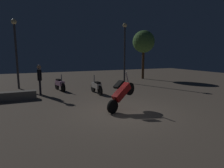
{
  "coord_description": "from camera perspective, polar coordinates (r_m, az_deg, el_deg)",
  "views": [
    {
      "loc": [
        -3.4,
        -6.64,
        2.34
      ],
      "look_at": [
        0.09,
        1.25,
        1.0
      ],
      "focal_mm": 30.05,
      "sensor_mm": 36.0,
      "label": 1
    }
  ],
  "objects": [
    {
      "name": "streetlamp_near",
      "position": [
        14.54,
        -27.27,
        10.55
      ],
      "size": [
        0.36,
        0.36,
        4.72
      ],
      "color": "#38383D",
      "rests_on": "ground_plane"
    },
    {
      "name": "tree_left_bg",
      "position": [
        18.85,
        9.6,
        12.49
      ],
      "size": [
        2.13,
        2.13,
        4.69
      ],
      "color": "#4C331E",
      "rests_on": "ground_plane"
    },
    {
      "name": "motorcycle_red_foreground",
      "position": [
        7.88,
        2.92,
        -2.86
      ],
      "size": [
        1.57,
        0.74,
        1.63
      ],
      "rotation": [
        0.0,
        0.0,
        0.4
      ],
      "color": "black",
      "rests_on": "ground_plane"
    },
    {
      "name": "motorcycle_white_parked_left",
      "position": [
        11.43,
        -4.76,
        -0.78
      ],
      "size": [
        0.35,
        1.66,
        1.11
      ],
      "rotation": [
        0.0,
        0.0,
        1.62
      ],
      "color": "black",
      "rests_on": "ground_plane"
    },
    {
      "name": "person_rider_beside",
      "position": [
        11.84,
        -21.19,
        2.04
      ],
      "size": [
        0.25,
        0.67,
        1.77
      ],
      "rotation": [
        0.0,
        0.0,
        6.25
      ],
      "color": "black",
      "rests_on": "ground_plane"
    },
    {
      "name": "motorcycle_pink_parked_right",
      "position": [
        12.81,
        -15.61,
        -0.04
      ],
      "size": [
        0.5,
        1.64,
        1.11
      ],
      "rotation": [
        0.0,
        0.0,
        4.93
      ],
      "color": "black",
      "rests_on": "ground_plane"
    },
    {
      "name": "ground_plane",
      "position": [
        7.81,
        3.17,
        -8.61
      ],
      "size": [
        40.0,
        40.0,
        0.0
      ],
      "primitive_type": "plane",
      "color": "#756656"
    },
    {
      "name": "streetlamp_far",
      "position": [
        15.88,
        3.88,
        11.67
      ],
      "size": [
        0.36,
        0.36,
        4.92
      ],
      "color": "#38383D",
      "rests_on": "ground_plane"
    }
  ]
}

